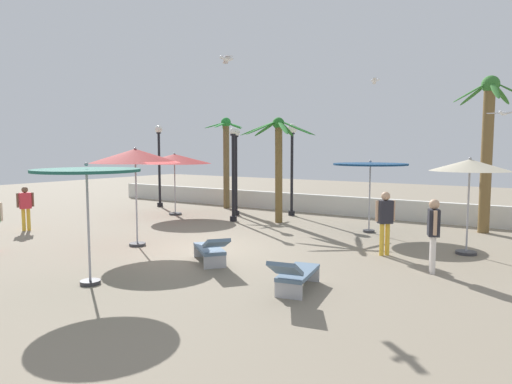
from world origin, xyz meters
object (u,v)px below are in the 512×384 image
(patio_umbrella_0, at_px, (370,167))
(patio_umbrella_1, at_px, (174,159))
(guest_2, at_px, (433,228))
(seagull_2, at_px, (503,113))
(guest_0, at_px, (385,217))
(guest_3, at_px, (25,204))
(lamp_post_2, at_px, (159,157))
(seagull_0, at_px, (227,58))
(patio_umbrella_2, at_px, (470,167))
(patio_umbrella_4, at_px, (135,157))
(lamp_post_0, at_px, (236,163))
(lamp_post_3, at_px, (233,172))
(seagull_1, at_px, (375,80))
(lounge_chair_0, at_px, (295,273))
(lounge_chair_1, at_px, (211,248))
(palm_tree_0, at_px, (279,153))
(palm_tree_1, at_px, (226,152))
(lamp_post_1, at_px, (292,154))
(patio_umbrella_3, at_px, (87,177))
(palm_tree_2, at_px, (488,138))

(patio_umbrella_0, height_order, patio_umbrella_1, patio_umbrella_1)
(guest_2, distance_m, seagull_2, 5.36)
(guest_0, relative_size, guest_3, 1.12)
(lamp_post_2, bearing_deg, seagull_0, -34.72)
(seagull_2, bearing_deg, seagull_0, -139.63)
(patio_umbrella_2, bearing_deg, guest_0, -143.14)
(patio_umbrella_4, height_order, lamp_post_0, lamp_post_0)
(lamp_post_0, relative_size, lamp_post_3, 1.02)
(seagull_0, height_order, seagull_1, seagull_1)
(patio_umbrella_0, distance_m, lounge_chair_0, 7.58)
(lamp_post_0, distance_m, guest_2, 10.48)
(seagull_2, bearing_deg, guest_3, -154.97)
(lounge_chair_1, xyz_separation_m, seagull_2, (5.63, 6.64, 3.50))
(patio_umbrella_2, distance_m, palm_tree_0, 7.28)
(patio_umbrella_2, distance_m, lounge_chair_1, 7.20)
(palm_tree_1, bearing_deg, patio_umbrella_4, -70.11)
(lounge_chair_1, height_order, guest_3, guest_3)
(palm_tree_0, relative_size, guest_0, 2.35)
(palm_tree_1, distance_m, guest_0, 11.11)
(lounge_chair_1, bearing_deg, guest_2, 24.79)
(guest_3, relative_size, seagull_2, 1.65)
(lamp_post_1, bearing_deg, palm_tree_0, -76.00)
(seagull_2, bearing_deg, patio_umbrella_3, -125.54)
(patio_umbrella_3, relative_size, lamp_post_2, 0.65)
(patio_umbrella_1, distance_m, patio_umbrella_3, 10.30)
(patio_umbrella_2, distance_m, seagull_1, 9.35)
(patio_umbrella_1, bearing_deg, patio_umbrella_3, -56.54)
(patio_umbrella_0, bearing_deg, guest_2, -54.30)
(palm_tree_1, bearing_deg, patio_umbrella_1, -99.93)
(lounge_chair_1, distance_m, guest_2, 5.28)
(palm_tree_2, relative_size, seagull_2, 5.63)
(patio_umbrella_1, xyz_separation_m, seagull_1, (6.72, 5.82, 3.50))
(palm_tree_0, distance_m, lamp_post_3, 1.93)
(patio_umbrella_0, height_order, patio_umbrella_2, patio_umbrella_2)
(guest_0, xyz_separation_m, guest_3, (-11.65, -3.23, -0.12))
(palm_tree_2, xyz_separation_m, seagull_0, (-5.55, -7.11, 2.09))
(patio_umbrella_2, height_order, lamp_post_3, lamp_post_3)
(palm_tree_0, distance_m, lamp_post_0, 2.56)
(palm_tree_0, distance_m, guest_3, 9.25)
(palm_tree_2, distance_m, seagull_2, 2.09)
(patio_umbrella_0, distance_m, seagull_0, 6.30)
(lamp_post_3, xyz_separation_m, guest_2, (8.35, -3.61, -0.89))
(patio_umbrella_3, height_order, palm_tree_2, palm_tree_2)
(guest_0, relative_size, guest_2, 1.00)
(lamp_post_2, height_order, lounge_chair_0, lamp_post_2)
(guest_2, xyz_separation_m, seagull_0, (-5.30, -0.79, 4.25))
(guest_2, bearing_deg, guest_3, -170.94)
(patio_umbrella_2, xyz_separation_m, seagull_2, (0.54, 1.95, 1.52))
(patio_umbrella_0, bearing_deg, lamp_post_2, 174.50)
(lamp_post_2, bearing_deg, patio_umbrella_3, -51.12)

